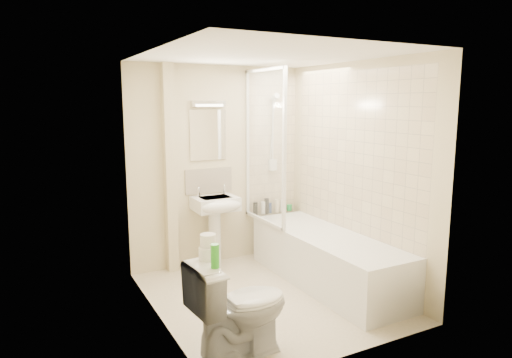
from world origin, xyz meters
TOP-DOWN VIEW (x-y plane):
  - floor at (0.00, 0.00)m, footprint 2.50×2.50m
  - wall_back at (0.00, 1.25)m, footprint 2.20×0.02m
  - wall_left at (-1.10, 0.00)m, footprint 0.02×2.50m
  - wall_right at (1.10, 0.00)m, footprint 0.02×2.50m
  - ceiling at (0.00, 0.00)m, footprint 2.20×2.50m
  - tile_back at (0.75, 1.24)m, footprint 0.70×0.01m
  - tile_right at (1.09, 0.02)m, footprint 0.01×2.10m
  - pipe_boxing at (-0.62, 1.19)m, footprint 0.12×0.12m
  - splashback at (-0.12, 1.24)m, footprint 0.60×0.02m
  - mirror at (-0.12, 1.24)m, footprint 0.46×0.01m
  - strip_light at (-0.12, 1.22)m, footprint 0.42×0.07m
  - bathtub at (0.75, 0.02)m, footprint 0.70×2.10m
  - shower_screen at (0.40, 0.80)m, footprint 0.04×0.92m
  - shower_fixture at (0.75, 1.19)m, footprint 0.10×0.16m
  - pedestal_sink at (-0.12, 1.01)m, footprint 0.51×0.47m
  - bottle_black_a at (0.47, 1.16)m, footprint 0.06×0.06m
  - bottle_white_a at (0.58, 1.16)m, footprint 0.05×0.05m
  - bottle_black_b at (0.64, 1.16)m, footprint 0.06×0.06m
  - bottle_blue at (0.69, 1.16)m, footprint 0.04×0.04m
  - bottle_cream at (0.79, 1.16)m, footprint 0.06×0.06m
  - bottle_white_b at (0.87, 1.16)m, footprint 0.06×0.06m
  - bottle_green at (0.98, 1.16)m, footprint 0.07×0.07m
  - toilet at (-0.72, -0.85)m, footprint 0.58×0.86m
  - toilet_roll_lower at (-0.96, -0.77)m, footprint 0.12×0.12m
  - toilet_roll_upper at (-0.93, -0.74)m, footprint 0.12×0.12m
  - green_bottle at (-0.97, -0.96)m, footprint 0.06×0.06m

SIDE VIEW (x-z plane):
  - floor at x=0.00m, z-range 0.00..0.00m
  - bathtub at x=0.75m, z-range 0.01..0.56m
  - toilet at x=-0.72m, z-range 0.00..0.80m
  - bottle_green at x=0.98m, z-range 0.55..0.63m
  - bottle_blue at x=0.69m, z-range 0.55..0.68m
  - bottle_white_b at x=0.87m, z-range 0.55..0.71m
  - bottle_white_a at x=0.58m, z-range 0.55..0.71m
  - bottle_black_a at x=0.47m, z-range 0.55..0.71m
  - bottle_cream at x=0.79m, z-range 0.55..0.72m
  - bottle_black_b at x=0.64m, z-range 0.55..0.75m
  - pedestal_sink at x=-0.12m, z-range 0.20..1.18m
  - toilet_roll_lower at x=-0.96m, z-range 0.80..0.89m
  - green_bottle at x=-0.97m, z-range 0.80..0.98m
  - toilet_roll_upper at x=-0.93m, z-range 0.89..0.99m
  - splashback at x=-0.12m, z-range 0.88..1.18m
  - wall_back at x=0.00m, z-range 0.00..2.40m
  - wall_left at x=-1.10m, z-range 0.00..2.40m
  - wall_right at x=1.10m, z-range 0.00..2.40m
  - pipe_boxing at x=-0.62m, z-range 0.00..2.40m
  - tile_back at x=0.75m, z-range 0.55..2.30m
  - tile_right at x=1.09m, z-range 0.55..2.30m
  - shower_screen at x=0.40m, z-range 0.55..2.35m
  - shower_fixture at x=0.75m, z-range 1.05..2.04m
  - mirror at x=-0.12m, z-range 1.28..1.88m
  - strip_light at x=-0.12m, z-range 1.92..1.98m
  - ceiling at x=0.00m, z-range 2.39..2.41m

